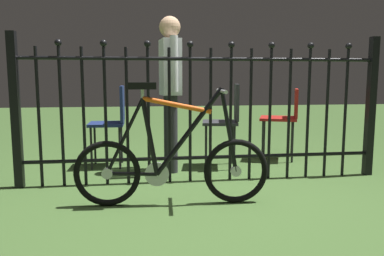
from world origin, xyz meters
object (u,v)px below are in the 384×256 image
object	(u,v)px
chair_navy	(113,118)
person_visitor	(170,81)
bicycle	(172,163)
chair_charcoal	(227,116)
chair_red	(285,115)

from	to	relation	value
chair_navy	person_visitor	xyz separation A→B (m)	(0.58, -0.28, 0.39)
bicycle	person_visitor	bearing A→B (deg)	85.97
chair_charcoal	person_visitor	xyz separation A→B (m)	(-0.61, -0.09, 0.37)
chair_navy	person_visitor	size ratio (longest dim) A/B	0.56
chair_charcoal	chair_navy	bearing A→B (deg)	171.13
chair_red	chair_navy	world-z (taller)	chair_navy
chair_charcoal	chair_navy	size ratio (longest dim) A/B	1.02
chair_red	person_visitor	world-z (taller)	person_visitor
chair_navy	person_visitor	distance (m)	0.75
bicycle	chair_red	world-z (taller)	bicycle
chair_charcoal	person_visitor	bearing A→B (deg)	-171.50
bicycle	chair_navy	distance (m)	1.43
chair_charcoal	chair_red	bearing A→B (deg)	20.60
chair_charcoal	bicycle	bearing A→B (deg)	-120.83
bicycle	chair_red	bearing A→B (deg)	44.85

